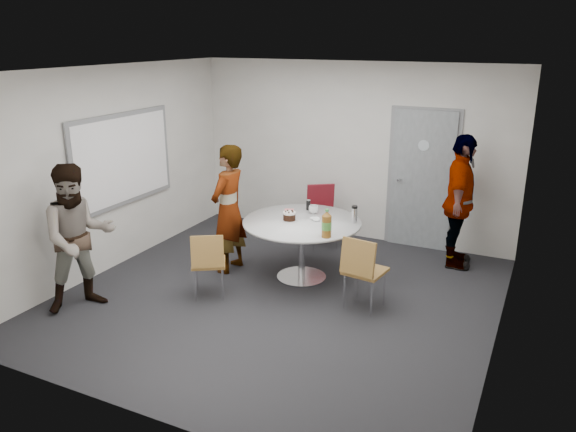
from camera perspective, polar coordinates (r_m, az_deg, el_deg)
The scene contains 15 objects.
floor at distance 6.94m, azimuth -0.88°, elevation -8.24°, with size 5.00×5.00×0.00m, color black.
ceiling at distance 6.23m, azimuth -1.00°, elevation 14.62°, with size 5.00×5.00×0.00m, color silver.
wall_back at distance 8.70m, azimuth 6.51°, elevation 6.50°, with size 5.00×5.00×0.00m, color silver.
wall_left at distance 7.87m, azimuth -17.48°, elevation 4.56°, with size 5.00×5.00×0.00m, color silver.
wall_right at distance 5.83m, azimuth 21.62°, elevation -0.45°, with size 5.00×5.00×0.00m, color silver.
wall_front at distance 4.49m, azimuth -15.45°, elevation -5.20°, with size 5.00×5.00×0.00m, color silver.
door at distance 8.47m, azimuth 13.43°, elevation 3.55°, with size 1.02×0.17×2.12m.
whiteboard at distance 7.97m, azimuth -16.37°, elevation 5.55°, with size 0.04×1.90×1.25m.
table at distance 7.19m, azimuth 1.60°, elevation -1.34°, with size 1.52×1.52×1.14m.
chair_near_left at distance 6.78m, azimuth -8.12°, elevation -4.37°, with size 0.56×0.57×0.84m.
chair_near_right at distance 6.46m, azimuth 7.53°, elevation -5.09°, with size 0.49×0.52×0.90m.
chair_far at distance 8.47m, azimuth 3.46°, elevation 0.76°, with size 0.62×0.63×0.92m.
person_main at distance 7.47m, azimuth -6.06°, elevation 0.72°, with size 0.63×0.41×1.72m, color #A5C6EA.
person_left at distance 6.81m, azimuth -20.49°, elevation -2.09°, with size 0.84×0.65×1.72m, color white.
person_right at distance 7.88m, azimuth 17.01°, elevation 1.37°, with size 1.08×0.45×1.84m, color black.
Camera 1 is at (2.80, -5.56, 3.07)m, focal length 35.00 mm.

